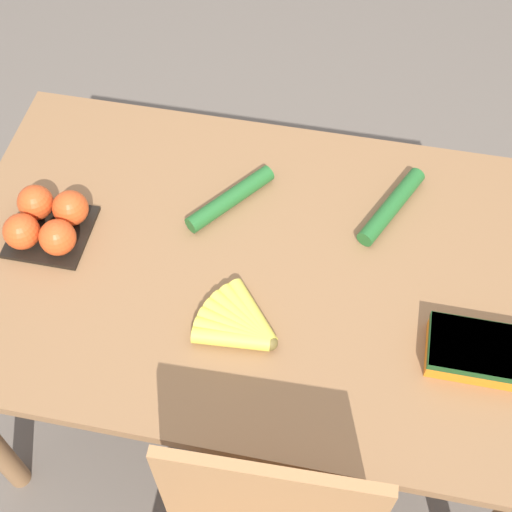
# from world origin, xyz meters

# --- Properties ---
(ground_plane) EXTENTS (12.00, 12.00, 0.00)m
(ground_plane) POSITION_xyz_m (0.00, 0.00, 0.00)
(ground_plane) COLOR #665B51
(dining_table) EXTENTS (1.36, 0.87, 0.75)m
(dining_table) POSITION_xyz_m (0.00, 0.00, 0.65)
(dining_table) COLOR olive
(dining_table) RESTS_ON ground_plane
(banana_bunch) EXTENTS (0.18, 0.17, 0.04)m
(banana_bunch) POSITION_xyz_m (0.00, 0.17, 0.76)
(banana_bunch) COLOR brown
(banana_bunch) RESTS_ON dining_table
(tomato_pack) EXTENTS (0.18, 0.18, 0.09)m
(tomato_pack) POSITION_xyz_m (0.48, 0.01, 0.79)
(tomato_pack) COLOR black
(tomato_pack) RESTS_ON dining_table
(carrot_bag) EXTENTS (0.20, 0.12, 0.05)m
(carrot_bag) POSITION_xyz_m (-0.48, 0.14, 0.78)
(carrot_bag) COLOR orange
(carrot_bag) RESTS_ON dining_table
(cucumber_near) EXTENTS (0.18, 0.22, 0.04)m
(cucumber_near) POSITION_xyz_m (0.09, -0.16, 0.77)
(cucumber_near) COLOR #236028
(cucumber_near) RESTS_ON dining_table
(cucumber_far) EXTENTS (0.14, 0.24, 0.04)m
(cucumber_far) POSITION_xyz_m (-0.28, -0.21, 0.77)
(cucumber_far) COLOR #236028
(cucumber_far) RESTS_ON dining_table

